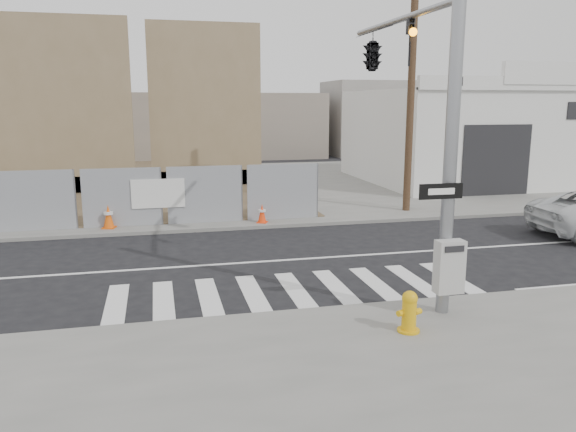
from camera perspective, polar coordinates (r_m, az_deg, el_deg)
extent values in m
plane|color=black|center=(15.49, -1.51, -4.60)|extent=(100.00, 100.00, 0.00)
cube|color=slate|center=(29.05, -7.16, 3.00)|extent=(50.00, 20.00, 0.12)
cylinder|color=gray|center=(11.24, 16.29, 7.63)|extent=(0.26, 0.26, 7.00)
cylinder|color=gray|center=(13.68, 11.28, 18.97)|extent=(0.14, 5.20, 0.14)
cube|color=#B2B2AF|center=(11.40, 16.06, -4.97)|extent=(0.55, 0.30, 1.05)
cube|color=black|center=(11.09, 15.28, 2.44)|extent=(0.90, 0.03, 0.30)
cube|color=silver|center=(11.07, 15.33, 2.42)|extent=(0.55, 0.01, 0.12)
imported|color=black|center=(13.07, 12.32, 16.86)|extent=(0.16, 0.20, 1.00)
imported|color=black|center=(15.08, 8.59, 16.23)|extent=(0.53, 2.48, 1.00)
cylinder|color=gray|center=(22.17, 16.71, 6.93)|extent=(0.12, 0.12, 5.20)
imported|color=black|center=(22.14, 17.09, 13.39)|extent=(0.16, 0.20, 1.00)
cube|color=#7A6649|center=(27.87, -21.84, 10.31)|extent=(6.00, 0.50, 8.00)
cube|color=#7A6649|center=(28.51, -21.19, 3.09)|extent=(6.00, 1.30, 0.80)
cube|color=#7A6649|center=(28.69, -8.37, 11.00)|extent=(5.50, 0.50, 8.00)
cube|color=#7A6649|center=(29.33, -8.24, 3.96)|extent=(5.50, 1.30, 0.80)
cube|color=silver|center=(32.45, 18.58, 7.75)|extent=(12.00, 10.00, 4.80)
cube|color=silver|center=(28.28, 24.32, 12.16)|extent=(12.00, 0.30, 0.60)
cube|color=silver|center=(28.26, 24.46, 13.07)|extent=(4.00, 0.30, 1.00)
cube|color=black|center=(27.22, 20.40, 5.33)|extent=(3.40, 0.06, 3.20)
cylinder|color=#4E3624|center=(22.23, 12.44, 13.35)|extent=(0.28, 0.28, 10.00)
cylinder|color=#DEA50C|center=(10.83, 12.13, -11.28)|extent=(0.54, 0.54, 0.04)
cylinder|color=#DEA50C|center=(10.73, 12.19, -9.85)|extent=(0.35, 0.35, 0.62)
sphere|color=#DEA50C|center=(10.61, 12.27, -8.19)|extent=(0.29, 0.29, 0.29)
cylinder|color=#DEA50C|center=(10.64, 11.39, -9.65)|extent=(0.18, 0.16, 0.11)
cylinder|color=#DEA50C|center=(10.77, 13.01, -9.44)|extent=(0.18, 0.16, 0.11)
cube|color=#E5550C|center=(19.90, -17.71, -1.12)|extent=(0.50, 0.50, 0.03)
cone|color=#E5550C|center=(19.82, -17.78, -0.04)|extent=(0.44, 0.44, 0.80)
cylinder|color=silver|center=(19.80, -17.80, 0.28)|extent=(0.31, 0.31, 0.09)
cube|color=#FF3B0D|center=(19.84, -2.64, -0.63)|extent=(0.46, 0.46, 0.03)
cone|color=#FF3B0D|center=(19.78, -2.65, 0.28)|extent=(0.40, 0.40, 0.67)
cylinder|color=silver|center=(19.76, -2.65, 0.55)|extent=(0.26, 0.26, 0.08)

